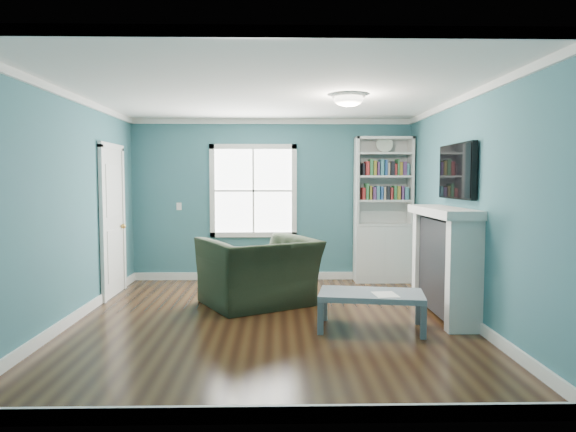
{
  "coord_description": "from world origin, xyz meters",
  "views": [
    {
      "loc": [
        0.08,
        -5.81,
        1.62
      ],
      "look_at": [
        0.22,
        0.4,
        1.19
      ],
      "focal_mm": 32.0,
      "sensor_mm": 36.0,
      "label": 1
    }
  ],
  "objects": [
    {
      "name": "ceiling_fixture",
      "position": [
        0.9,
        0.1,
        2.55
      ],
      "size": [
        0.38,
        0.38,
        0.15
      ],
      "color": "white",
      "rests_on": "room_walls"
    },
    {
      "name": "recliner",
      "position": [
        -0.16,
        0.77,
        0.58
      ],
      "size": [
        1.59,
        1.41,
        1.17
      ],
      "primitive_type": "imported",
      "rotation": [
        0.0,
        0.0,
        -2.64
      ],
      "color": "black",
      "rests_on": "ground"
    },
    {
      "name": "window",
      "position": [
        -0.3,
        2.49,
        1.45
      ],
      "size": [
        1.4,
        0.06,
        1.5
      ],
      "color": "white",
      "rests_on": "room_walls"
    },
    {
      "name": "paper_sheet",
      "position": [
        1.23,
        -0.45,
        0.41
      ],
      "size": [
        0.26,
        0.32,
        0.0
      ],
      "primitive_type": "cube",
      "rotation": [
        0.0,
        0.0,
        0.09
      ],
      "color": "white",
      "rests_on": "coffee_table"
    },
    {
      "name": "fireplace",
      "position": [
        2.08,
        0.2,
        0.64
      ],
      "size": [
        0.44,
        1.58,
        1.3
      ],
      "color": "black",
      "rests_on": "ground"
    },
    {
      "name": "door",
      "position": [
        -2.22,
        1.4,
        1.07
      ],
      "size": [
        0.12,
        0.98,
        2.17
      ],
      "color": "silver",
      "rests_on": "ground"
    },
    {
      "name": "floor",
      "position": [
        0.0,
        0.0,
        0.0
      ],
      "size": [
        5.0,
        5.0,
        0.0
      ],
      "primitive_type": "plane",
      "color": "black",
      "rests_on": "ground"
    },
    {
      "name": "bookshelf",
      "position": [
        1.77,
        2.3,
        0.92
      ],
      "size": [
        0.9,
        0.35,
        2.31
      ],
      "color": "silver",
      "rests_on": "ground"
    },
    {
      "name": "trim",
      "position": [
        0.0,
        0.0,
        1.24
      ],
      "size": [
        4.5,
        5.0,
        2.6
      ],
      "color": "white",
      "rests_on": "ground"
    },
    {
      "name": "coffee_table",
      "position": [
        1.1,
        -0.33,
        0.35
      ],
      "size": [
        1.2,
        0.79,
        0.41
      ],
      "rotation": [
        0.0,
        0.0,
        -0.17
      ],
      "color": "#535C64",
      "rests_on": "ground"
    },
    {
      "name": "room_walls",
      "position": [
        0.0,
        0.0,
        1.58
      ],
      "size": [
        5.0,
        5.0,
        5.0
      ],
      "color": "#366F75",
      "rests_on": "ground"
    },
    {
      "name": "tv",
      "position": [
        2.2,
        0.2,
        1.72
      ],
      "size": [
        0.06,
        1.1,
        0.65
      ],
      "primitive_type": "cube",
      "color": "black",
      "rests_on": "fireplace"
    },
    {
      "name": "light_switch",
      "position": [
        -1.5,
        2.48,
        1.2
      ],
      "size": [
        0.08,
        0.01,
        0.12
      ],
      "primitive_type": "cube",
      "color": "white",
      "rests_on": "room_walls"
    }
  ]
}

